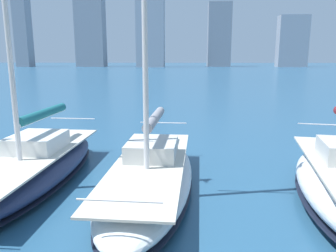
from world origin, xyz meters
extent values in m
cube|color=#979DA7|center=(-49.88, -159.94, 11.87)|extent=(13.60, 6.93, 23.75)
cube|color=gray|center=(-15.91, -166.46, 15.29)|extent=(11.13, 11.00, 30.58)
cube|color=#9BA0AA|center=(16.92, -153.86, 20.74)|extent=(12.90, 7.62, 41.48)
cube|color=gray|center=(47.26, -160.84, 25.17)|extent=(13.69, 8.33, 50.34)
cube|color=#8C929C|center=(79.76, -157.56, 16.89)|extent=(6.60, 6.73, 33.77)
cylinder|color=silver|center=(-6.13, -9.08, 1.78)|extent=(2.19, 0.39, 0.04)
ellipsoid|color=silver|center=(0.25, -6.76, 0.46)|extent=(2.92, 8.71, 0.92)
ellipsoid|color=black|center=(0.25, -6.76, 0.21)|extent=(2.93, 8.76, 0.10)
cube|color=beige|center=(0.25, -6.76, 0.95)|extent=(2.41, 7.66, 0.06)
cube|color=silver|center=(0.24, -7.28, 1.26)|extent=(1.64, 1.95, 0.55)
cylinder|color=silver|center=(0.21, -7.92, 2.03)|extent=(0.24, 3.63, 0.12)
cylinder|color=gray|center=(0.21, -7.92, 2.15)|extent=(0.43, 3.34, 0.32)
cylinder|color=silver|center=(0.39, -2.79, 1.47)|extent=(1.71, 0.10, 0.04)
cylinder|color=silver|center=(0.12, -10.64, 1.47)|extent=(1.97, 0.11, 0.04)
ellipsoid|color=navy|center=(4.32, -7.16, 0.49)|extent=(2.89, 8.76, 0.98)
ellipsoid|color=black|center=(4.32, -7.16, 0.22)|extent=(2.91, 8.80, 0.10)
cube|color=beige|center=(4.32, -7.16, 1.01)|extent=(2.38, 7.70, 0.06)
cube|color=silver|center=(4.31, -7.68, 1.32)|extent=(1.65, 1.95, 0.55)
cylinder|color=silver|center=(4.29, -8.33, 2.09)|extent=(0.21, 3.65, 0.12)
cylinder|color=#19606B|center=(4.29, -8.33, 2.21)|extent=(0.40, 3.37, 0.32)
cylinder|color=silver|center=(4.22, -11.07, 1.53)|extent=(2.01, 0.09, 0.04)
camera|label=1|loc=(-0.92, 3.04, 4.18)|focal=35.00mm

